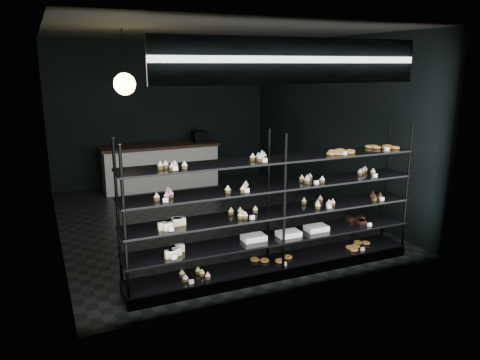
{
  "coord_description": "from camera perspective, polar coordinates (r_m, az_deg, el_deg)",
  "views": [
    {
      "loc": [
        -2.69,
        -7.55,
        2.72
      ],
      "look_at": [
        -0.21,
        -1.9,
        1.18
      ],
      "focal_mm": 35.0,
      "sensor_mm": 36.0,
      "label": 1
    }
  ],
  "objects": [
    {
      "name": "pendant_lamp",
      "position": [
        6.7,
        -13.89,
        11.3
      ],
      "size": [
        0.3,
        0.3,
        0.88
      ],
      "color": "black",
      "rests_on": "room"
    },
    {
      "name": "room",
      "position": [
        8.09,
        -4.1,
        6.0
      ],
      "size": [
        5.01,
        6.01,
        3.2
      ],
      "color": "black",
      "rests_on": "ground"
    },
    {
      "name": "service_counter",
      "position": [
        10.59,
        -9.57,
        1.7
      ],
      "size": [
        2.6,
        0.65,
        1.23
      ],
      "color": "silver",
      "rests_on": "room"
    },
    {
      "name": "signage",
      "position": [
        5.35,
        6.68,
        14.24
      ],
      "size": [
        3.3,
        0.05,
        0.5
      ],
      "color": "#0D1B45",
      "rests_on": "room"
    },
    {
      "name": "display_shelf",
      "position": [
        6.15,
        4.22,
        -5.91
      ],
      "size": [
        4.0,
        0.5,
        1.91
      ],
      "color": "black",
      "rests_on": "room"
    }
  ]
}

